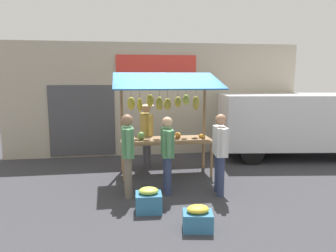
% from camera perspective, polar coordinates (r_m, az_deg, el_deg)
% --- Properties ---
extents(ground_plane, '(40.00, 40.00, 0.00)m').
position_cam_1_polar(ground_plane, '(8.04, -0.33, -8.53)').
color(ground_plane, '#38383D').
extents(street_backdrop, '(9.00, 0.30, 3.40)m').
position_cam_1_polar(street_backdrop, '(9.87, -2.47, 4.72)').
color(street_backdrop, '#B2A893').
rests_on(street_backdrop, ground).
extents(market_stall, '(2.50, 1.46, 2.50)m').
position_cam_1_polar(market_stall, '(7.79, -0.43, 2.66)').
color(market_stall, olive).
rests_on(market_stall, ground).
extents(vendor_with_sunhat, '(0.44, 0.70, 1.69)m').
position_cam_1_polar(vendor_with_sunhat, '(8.49, -3.85, -0.66)').
color(vendor_with_sunhat, '#4C4C51').
rests_on(vendor_with_sunhat, ground).
extents(shopper_in_grey_tee, '(0.26, 0.70, 1.65)m').
position_cam_1_polar(shopper_in_grey_tee, '(6.56, 9.24, -3.93)').
color(shopper_in_grey_tee, navy).
rests_on(shopper_in_grey_tee, ground).
extents(shopper_in_striped_shirt, '(0.24, 0.71, 1.66)m').
position_cam_1_polar(shopper_in_striped_shirt, '(6.42, -7.21, -4.12)').
color(shopper_in_striped_shirt, '#726656').
rests_on(shopper_in_striped_shirt, ground).
extents(shopper_with_shopping_bag, '(0.23, 0.69, 1.59)m').
position_cam_1_polar(shopper_with_shopping_bag, '(6.54, -0.14, -4.24)').
color(shopper_with_shopping_bag, navy).
rests_on(shopper_with_shopping_bag, ground).
extents(parked_van, '(4.60, 2.40, 1.88)m').
position_cam_1_polar(parked_van, '(10.19, 20.84, 1.03)').
color(parked_van, silver).
rests_on(parked_van, ground).
extents(produce_crate_near, '(0.52, 0.43, 0.40)m').
position_cam_1_polar(produce_crate_near, '(5.24, 5.31, -16.10)').
color(produce_crate_near, teal).
rests_on(produce_crate_near, ground).
extents(produce_crate_side, '(0.48, 0.42, 0.45)m').
position_cam_1_polar(produce_crate_side, '(5.85, -3.47, -13.09)').
color(produce_crate_side, teal).
rests_on(produce_crate_side, ground).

